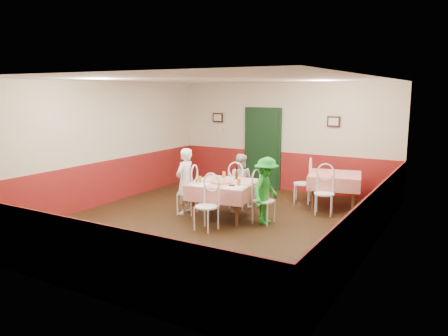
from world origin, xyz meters
The scene contains 39 objects.
floor centered at (0.00, 0.00, 0.00)m, with size 7.00×7.00×0.00m, color black.
ceiling centered at (0.00, 0.00, 2.80)m, with size 7.00×7.00×0.00m, color white.
back_wall centered at (0.00, 3.50, 1.40)m, with size 6.00×0.10×2.80m, color beige.
front_wall centered at (0.00, -3.50, 1.40)m, with size 6.00×0.10×2.80m, color beige.
left_wall centered at (-3.00, 0.00, 1.40)m, with size 0.10×7.00×2.80m, color beige.
right_wall centered at (3.00, 0.00, 1.40)m, with size 0.10×7.00×2.80m, color beige.
wainscot_back centered at (0.00, 3.48, 0.50)m, with size 6.00×0.03×1.00m, color maroon.
wainscot_front centered at (0.00, -3.48, 0.50)m, with size 6.00×0.03×1.00m, color maroon.
wainscot_left centered at (-2.98, 0.00, 0.50)m, with size 0.03×7.00×1.00m, color maroon.
wainscot_right centered at (2.98, 0.00, 0.50)m, with size 0.03×7.00×1.00m, color maroon.
door centered at (-0.60, 3.45, 1.05)m, with size 0.96×0.06×2.10m, color black.
picture_left centered at (-2.00, 3.45, 1.85)m, with size 0.32×0.03×0.26m, color black.
picture_right centered at (1.30, 3.45, 1.85)m, with size 0.32×0.03×0.26m, color black.
thermostat centered at (-1.90, 3.45, 1.50)m, with size 0.10×0.03×0.10m, color white.
main_table centered at (-0.01, 0.38, 0.38)m, with size 1.22×1.22×0.77m, color red.
second_table centered at (1.68, 2.43, 0.38)m, with size 1.12×1.12×0.77m, color red.
chair_left centered at (-0.86, 0.28, 0.45)m, with size 0.42×0.42×0.90m, color white, non-canonical shape.
chair_right centered at (0.83, 0.49, 0.45)m, with size 0.42×0.42×0.90m, color white, non-canonical shape.
chair_far centered at (-0.12, 1.23, 0.45)m, with size 0.42×0.42×0.90m, color white, non-canonical shape.
chair_near centered at (0.09, -0.46, 0.45)m, with size 0.42×0.42×0.90m, color white, non-canonical shape.
chair_second_a centered at (0.93, 2.43, 0.45)m, with size 0.42×0.42×0.90m, color white, non-canonical shape.
chair_second_b centered at (1.68, 1.68, 0.45)m, with size 0.42×0.42×0.90m, color white, non-canonical shape.
pizza centered at (-0.04, 0.31, 0.77)m, with size 0.43×0.43×0.03m, color #B74723.
plate_left centered at (-0.44, 0.35, 0.77)m, with size 0.25×0.25×0.01m, color white.
plate_right centered at (0.43, 0.41, 0.77)m, with size 0.25×0.25×0.01m, color white.
plate_far centered at (-0.09, 0.77, 0.77)m, with size 0.25×0.25×0.01m, color white.
glass_a centered at (-0.41, 0.07, 0.83)m, with size 0.07×0.07×0.13m, color #BF7219.
glass_b centered at (0.40, 0.24, 0.82)m, with size 0.07×0.07×0.13m, color #BF7219.
glass_c centered at (-0.23, 0.74, 0.83)m, with size 0.07×0.07×0.14m, color #BF7219.
beer_bottle centered at (0.06, 0.78, 0.86)m, with size 0.05×0.05×0.20m, color #381C0A.
shaker_a centered at (-0.35, -0.07, 0.81)m, with size 0.04×0.04×0.09m, color silver.
shaker_b centered at (-0.33, -0.12, 0.81)m, with size 0.04×0.04×0.09m, color silver.
shaker_c centered at (-0.41, -0.03, 0.81)m, with size 0.04×0.04×0.09m, color #B23319.
menu_left centered at (-0.29, -0.06, 0.76)m, with size 0.30×0.40×0.00m, color white.
menu_right centered at (0.40, 0.06, 0.76)m, with size 0.30×0.40×0.00m, color white.
wallet centered at (0.31, 0.14, 0.77)m, with size 0.11×0.09×0.02m, color black.
diner_left centered at (-0.91, 0.27, 0.70)m, with size 0.51×0.34×1.40m, color gray.
diner_far centered at (-0.13, 1.28, 0.61)m, with size 0.59×0.46×1.22m, color gray.
diner_right centered at (0.88, 0.49, 0.66)m, with size 0.85×0.49×1.32m, color gray.
Camera 1 is at (4.35, -7.13, 2.58)m, focal length 35.00 mm.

